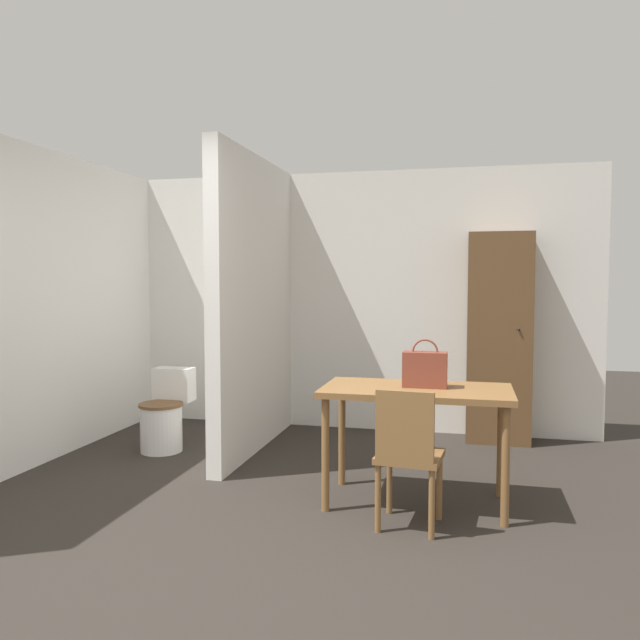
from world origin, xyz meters
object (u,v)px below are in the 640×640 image
object	(u,v)px
wooden_chair	(408,453)
handbag	(425,369)
dining_table	(416,402)
wooden_cabinet	(499,338)
toilet	(165,416)

from	to	relation	value
wooden_chair	handbag	size ratio (longest dim) A/B	2.67
dining_table	handbag	world-z (taller)	handbag
wooden_cabinet	wooden_chair	bearing A→B (deg)	-105.36
wooden_chair	handbag	world-z (taller)	handbag
dining_table	handbag	xyz separation A→B (m)	(0.05, 0.03, 0.21)
wooden_chair	toilet	distance (m)	2.54
wooden_chair	wooden_cabinet	size ratio (longest dim) A/B	0.45
dining_table	wooden_cabinet	world-z (taller)	wooden_cabinet
toilet	wooden_cabinet	xyz separation A→B (m)	(2.80, 0.94, 0.65)
toilet	wooden_cabinet	world-z (taller)	wooden_cabinet
toilet	wooden_cabinet	distance (m)	3.03
wooden_cabinet	dining_table	bearing A→B (deg)	-108.61
toilet	handbag	xyz separation A→B (m)	(2.26, -0.78, 0.59)
wooden_cabinet	toilet	bearing A→B (deg)	-161.38
handbag	wooden_chair	bearing A→B (deg)	-97.48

